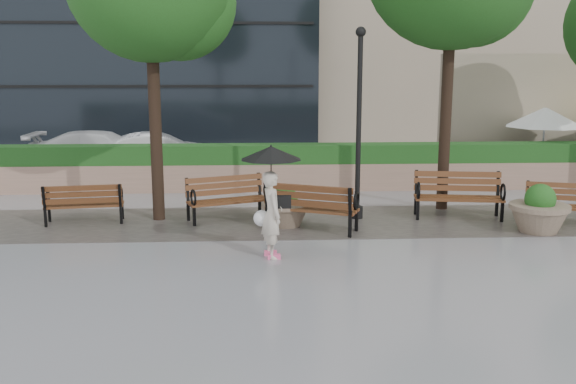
{
  "coord_description": "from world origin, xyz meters",
  "views": [
    {
      "loc": [
        -1.78,
        -11.64,
        3.66
      ],
      "look_at": [
        -1.15,
        1.13,
        1.1
      ],
      "focal_mm": 40.0,
      "sensor_mm": 36.0,
      "label": 1
    }
  ],
  "objects_px": {
    "bench_0": "(85,212)",
    "pedestrian": "(271,191)",
    "planter_right": "(539,213)",
    "bench_1": "(228,207)",
    "bench_3": "(458,205)",
    "bench_4": "(566,213)",
    "lamppost": "(359,136)",
    "car_right": "(159,152)",
    "planter_left": "(285,211)",
    "car_left": "(103,152)",
    "bench_2": "(311,217)"
  },
  "relations": [
    {
      "from": "bench_3",
      "to": "bench_4",
      "type": "distance_m",
      "value": 2.42
    },
    {
      "from": "bench_1",
      "to": "lamppost",
      "type": "distance_m",
      "value": 3.53
    },
    {
      "from": "planter_right",
      "to": "bench_2",
      "type": "bearing_deg",
      "value": 175.88
    },
    {
      "from": "planter_left",
      "to": "planter_right",
      "type": "xyz_separation_m",
      "value": [
        5.57,
        -0.83,
        0.06
      ]
    },
    {
      "from": "car_left",
      "to": "car_right",
      "type": "bearing_deg",
      "value": -88.06
    },
    {
      "from": "planter_left",
      "to": "car_left",
      "type": "height_order",
      "value": "car_left"
    },
    {
      "from": "bench_0",
      "to": "pedestrian",
      "type": "xyz_separation_m",
      "value": [
        4.29,
        -2.85,
        1.02
      ]
    },
    {
      "from": "bench_2",
      "to": "planter_right",
      "type": "xyz_separation_m",
      "value": [
        5.01,
        -0.36,
        0.1
      ]
    },
    {
      "from": "bench_2",
      "to": "pedestrian",
      "type": "xyz_separation_m",
      "value": [
        -0.93,
        -1.91,
        0.98
      ]
    },
    {
      "from": "bench_1",
      "to": "planter_right",
      "type": "relative_size",
      "value": 1.57
    },
    {
      "from": "planter_left",
      "to": "car_left",
      "type": "relative_size",
      "value": 0.23
    },
    {
      "from": "pedestrian",
      "to": "car_right",
      "type": "bearing_deg",
      "value": 5.72
    },
    {
      "from": "lamppost",
      "to": "pedestrian",
      "type": "bearing_deg",
      "value": -125.15
    },
    {
      "from": "bench_3",
      "to": "bench_0",
      "type": "bearing_deg",
      "value": -171.13
    },
    {
      "from": "bench_0",
      "to": "planter_right",
      "type": "distance_m",
      "value": 10.32
    },
    {
      "from": "bench_0",
      "to": "car_right",
      "type": "relative_size",
      "value": 0.45
    },
    {
      "from": "bench_2",
      "to": "car_left",
      "type": "bearing_deg",
      "value": -28.5
    },
    {
      "from": "bench_4",
      "to": "planter_right",
      "type": "height_order",
      "value": "planter_right"
    },
    {
      "from": "planter_left",
      "to": "planter_right",
      "type": "height_order",
      "value": "planter_right"
    },
    {
      "from": "bench_0",
      "to": "bench_3",
      "type": "height_order",
      "value": "bench_3"
    },
    {
      "from": "bench_2",
      "to": "bench_4",
      "type": "bearing_deg",
      "value": -154.74
    },
    {
      "from": "car_right",
      "to": "pedestrian",
      "type": "distance_m",
      "value": 10.8
    },
    {
      "from": "planter_right",
      "to": "pedestrian",
      "type": "xyz_separation_m",
      "value": [
        -5.94,
        -1.55,
        0.88
      ]
    },
    {
      "from": "bench_0",
      "to": "pedestrian",
      "type": "relative_size",
      "value": 0.86
    },
    {
      "from": "pedestrian",
      "to": "car_left",
      "type": "bearing_deg",
      "value": 14.7
    },
    {
      "from": "planter_left",
      "to": "car_right",
      "type": "distance_m",
      "value": 8.75
    },
    {
      "from": "planter_right",
      "to": "pedestrian",
      "type": "distance_m",
      "value": 6.2
    },
    {
      "from": "pedestrian",
      "to": "bench_1",
      "type": "bearing_deg",
      "value": 3.73
    },
    {
      "from": "planter_left",
      "to": "pedestrian",
      "type": "height_order",
      "value": "pedestrian"
    },
    {
      "from": "bench_3",
      "to": "planter_left",
      "type": "xyz_separation_m",
      "value": [
        -4.18,
        -0.53,
        0.03
      ]
    },
    {
      "from": "bench_0",
      "to": "car_right",
      "type": "height_order",
      "value": "car_right"
    },
    {
      "from": "bench_4",
      "to": "car_left",
      "type": "xyz_separation_m",
      "value": [
        -12.35,
        7.95,
        0.43
      ]
    },
    {
      "from": "lamppost",
      "to": "planter_left",
      "type": "bearing_deg",
      "value": -159.73
    },
    {
      "from": "bench_3",
      "to": "planter_right",
      "type": "bearing_deg",
      "value": -35.86
    },
    {
      "from": "planter_right",
      "to": "pedestrian",
      "type": "relative_size",
      "value": 0.61
    },
    {
      "from": "bench_4",
      "to": "planter_right",
      "type": "distance_m",
      "value": 1.08
    },
    {
      "from": "lamppost",
      "to": "car_right",
      "type": "height_order",
      "value": "lamppost"
    },
    {
      "from": "bench_0",
      "to": "planter_left",
      "type": "height_order",
      "value": "bench_0"
    },
    {
      "from": "bench_1",
      "to": "bench_3",
      "type": "xyz_separation_m",
      "value": [
        5.52,
        -0.12,
        0.02
      ]
    },
    {
      "from": "bench_0",
      "to": "planter_left",
      "type": "relative_size",
      "value": 1.66
    },
    {
      "from": "bench_4",
      "to": "planter_left",
      "type": "relative_size",
      "value": 1.71
    },
    {
      "from": "bench_3",
      "to": "pedestrian",
      "type": "xyz_separation_m",
      "value": [
        -4.55,
        -2.91,
        0.97
      ]
    },
    {
      "from": "bench_3",
      "to": "bench_4",
      "type": "relative_size",
      "value": 1.14
    },
    {
      "from": "bench_4",
      "to": "lamppost",
      "type": "xyz_separation_m",
      "value": [
        -4.72,
        0.9,
        1.71
      ]
    },
    {
      "from": "bench_3",
      "to": "bench_2",
      "type": "bearing_deg",
      "value": -156.11
    },
    {
      "from": "bench_1",
      "to": "car_left",
      "type": "distance_m",
      "value": 8.39
    },
    {
      "from": "bench_0",
      "to": "bench_4",
      "type": "relative_size",
      "value": 0.97
    },
    {
      "from": "bench_2",
      "to": "car_right",
      "type": "distance_m",
      "value": 9.42
    },
    {
      "from": "bench_3",
      "to": "planter_left",
      "type": "distance_m",
      "value": 4.21
    },
    {
      "from": "bench_4",
      "to": "car_right",
      "type": "xyz_separation_m",
      "value": [
        -10.47,
        8.03,
        0.39
      ]
    }
  ]
}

